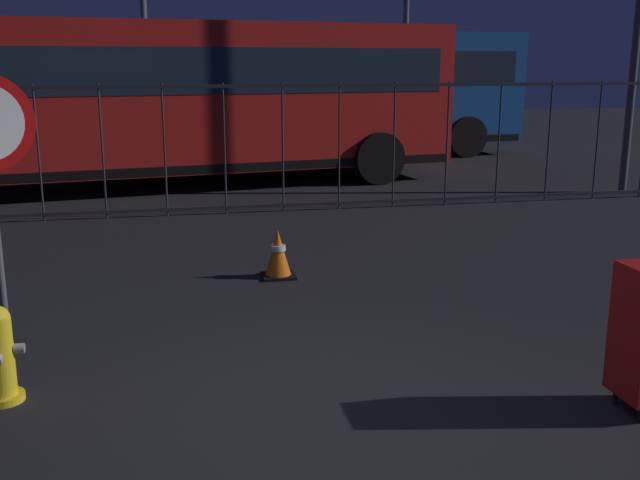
# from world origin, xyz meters

# --- Properties ---
(ground_plane) EXTENTS (60.00, 60.00, 0.00)m
(ground_plane) POSITION_xyz_m (0.00, 0.00, 0.00)
(ground_plane) COLOR black
(fire_hydrant) EXTENTS (0.33, 0.31, 0.75)m
(fire_hydrant) POSITION_xyz_m (-2.08, 0.60, 0.35)
(fire_hydrant) COLOR yellow
(fire_hydrant) RESTS_ON ground_plane
(traffic_cone) EXTENTS (0.36, 0.36, 0.53)m
(traffic_cone) POSITION_xyz_m (0.26, 3.26, 0.26)
(traffic_cone) COLOR black
(traffic_cone) RESTS_ON ground_plane
(fence_barrier) EXTENTS (18.03, 0.04, 2.00)m
(fence_barrier) POSITION_xyz_m (-0.00, 6.90, 1.02)
(fence_barrier) COLOR #2D2D33
(fence_barrier) RESTS_ON ground_plane
(bus_near) EXTENTS (10.75, 4.00, 3.00)m
(bus_near) POSITION_xyz_m (-0.69, 9.90, 1.71)
(bus_near) COLOR red
(bus_near) RESTS_ON ground_plane
(bus_far) EXTENTS (10.70, 3.62, 3.00)m
(bus_far) POSITION_xyz_m (2.62, 13.62, 1.71)
(bus_far) COLOR #19519E
(bus_far) RESTS_ON ground_plane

